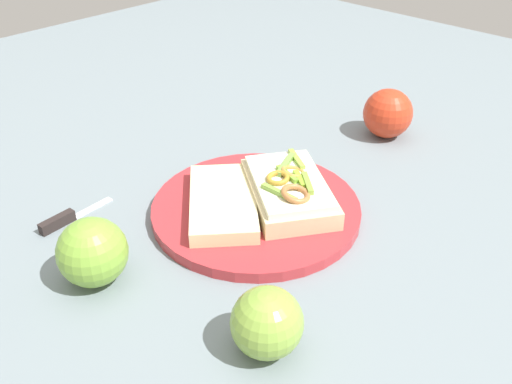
{
  "coord_description": "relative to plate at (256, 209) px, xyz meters",
  "views": [
    {
      "loc": [
        0.44,
        -0.46,
        0.45
      ],
      "look_at": [
        0.0,
        0.0,
        0.04
      ],
      "focal_mm": 39.29,
      "sensor_mm": 36.0,
      "label": 1
    }
  ],
  "objects": [
    {
      "name": "sandwich",
      "position": [
        0.03,
        0.04,
        0.03
      ],
      "size": [
        0.19,
        0.18,
        0.05
      ],
      "rotation": [
        0.0,
        0.0,
        5.68
      ],
      "color": "beige",
      "rests_on": "plate"
    },
    {
      "name": "apple_2",
      "position": [
        0.17,
        -0.17,
        0.03
      ],
      "size": [
        0.1,
        0.1,
        0.07
      ],
      "primitive_type": "sphere",
      "rotation": [
        0.0,
        0.0,
        5.49
      ],
      "color": "#82AA3E",
      "rests_on": "ground_plane"
    },
    {
      "name": "knife",
      "position": [
        -0.17,
        -0.19,
        -0.0
      ],
      "size": [
        0.02,
        0.11,
        0.02
      ],
      "rotation": [
        0.0,
        0.0,
        1.64
      ],
      "color": "silver",
      "rests_on": "ground_plane"
    },
    {
      "name": "apple_1",
      "position": [
        -0.0,
        0.32,
        0.03
      ],
      "size": [
        0.11,
        0.11,
        0.08
      ],
      "primitive_type": "sphere",
      "rotation": [
        0.0,
        0.0,
        2.69
      ],
      "color": "red",
      "rests_on": "ground_plane"
    },
    {
      "name": "apple_0",
      "position": [
        -0.04,
        -0.23,
        0.03
      ],
      "size": [
        0.11,
        0.11,
        0.08
      ],
      "primitive_type": "sphere",
      "rotation": [
        0.0,
        0.0,
        4.14
      ],
      "color": "#77A938",
      "rests_on": "ground_plane"
    },
    {
      "name": "ground_plane",
      "position": [
        0.0,
        0.0,
        -0.01
      ],
      "size": [
        2.0,
        2.0,
        0.0
      ],
      "primitive_type": "plane",
      "color": "slate",
      "rests_on": "ground"
    },
    {
      "name": "bread_slice_side",
      "position": [
        -0.03,
        -0.04,
        0.02
      ],
      "size": [
        0.18,
        0.18,
        0.02
      ],
      "primitive_type": "cube",
      "rotation": [
        0.0,
        0.0,
        5.56
      ],
      "color": "beige",
      "rests_on": "plate"
    },
    {
      "name": "plate",
      "position": [
        0.0,
        0.0,
        0.0
      ],
      "size": [
        0.29,
        0.29,
        0.02
      ],
      "primitive_type": "cylinder",
      "color": "#B02D33",
      "rests_on": "ground_plane"
    }
  ]
}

